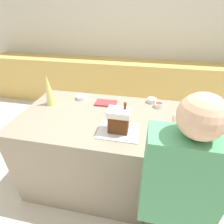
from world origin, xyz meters
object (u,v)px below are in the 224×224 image
object	(u,v)px
candy_bowl_front_corner	(159,105)
candy_bowl_near_tray_right	(82,97)
person	(173,207)
baking_tray	(118,131)
candy_bowl_far_right	(114,111)
cookbook	(106,103)
candy_bowl_center_rear	(180,116)
candy_bowl_beside_tree	(152,100)
decorative_tree	(49,90)
gingerbread_house	(119,120)

from	to	relation	value
candy_bowl_front_corner	candy_bowl_near_tray_right	xyz separation A→B (m)	(-0.90, 0.03, -0.00)
candy_bowl_near_tray_right	person	xyz separation A→B (m)	(0.97, -1.08, -0.14)
baking_tray	candy_bowl_far_right	bearing A→B (deg)	108.30
candy_bowl_far_right	cookbook	bearing A→B (deg)	125.32
baking_tray	candy_bowl_front_corner	distance (m)	0.63
candy_bowl_near_tray_right	candy_bowl_far_right	xyz separation A→B (m)	(0.44, -0.25, 0.00)
candy_bowl_near_tray_right	cookbook	size ratio (longest dim) A/B	0.56
cookbook	candy_bowl_near_tray_right	bearing A→B (deg)	167.02
candy_bowl_center_rear	candy_bowl_beside_tree	xyz separation A→B (m)	(-0.27, 0.29, 0.00)
baking_tray	person	xyz separation A→B (m)	(0.44, -0.54, -0.12)
baking_tray	decorative_tree	xyz separation A→B (m)	(-0.83, 0.35, 0.17)
gingerbread_house	decorative_tree	world-z (taller)	decorative_tree
gingerbread_house	candy_bowl_far_right	world-z (taller)	gingerbread_house
candy_bowl_front_corner	candy_bowl_center_rear	xyz separation A→B (m)	(0.20, -0.19, -0.01)
candy_bowl_center_rear	cookbook	bearing A→B (deg)	169.50
candy_bowl_front_corner	gingerbread_house	bearing A→B (deg)	-125.12
candy_bowl_front_corner	cookbook	distance (m)	0.59
decorative_tree	candy_bowl_front_corner	size ratio (longest dim) A/B	3.68
baking_tray	decorative_tree	bearing A→B (deg)	157.18
candy_bowl_near_tray_right	decorative_tree	bearing A→B (deg)	-146.65
baking_tray	candy_bowl_near_tray_right	world-z (taller)	candy_bowl_near_tray_right
gingerbread_house	candy_bowl_beside_tree	xyz separation A→B (m)	(0.29, 0.61, -0.09)
baking_tray	person	world-z (taller)	person
gingerbread_house	candy_bowl_front_corner	world-z (taller)	gingerbread_house
candy_bowl_front_corner	candy_bowl_beside_tree	xyz separation A→B (m)	(-0.08, 0.10, -0.00)
gingerbread_house	candy_bowl_beside_tree	distance (m)	0.68
baking_tray	cookbook	world-z (taller)	cookbook
baking_tray	candy_bowl_center_rear	xyz separation A→B (m)	(0.56, 0.33, 0.02)
gingerbread_house	cookbook	distance (m)	0.53
cookbook	baking_tray	bearing A→B (deg)	-64.49
gingerbread_house	candy_bowl_far_right	xyz separation A→B (m)	(-0.10, 0.29, -0.09)
candy_bowl_near_tray_right	cookbook	distance (m)	0.32
decorative_tree	cookbook	distance (m)	0.64
candy_bowl_center_rear	person	world-z (taller)	person
candy_bowl_near_tray_right	cookbook	bearing A→B (deg)	-12.98
candy_bowl_beside_tree	cookbook	xyz separation A→B (m)	(-0.51, -0.14, -0.02)
candy_bowl_beside_tree	person	world-z (taller)	person
gingerbread_house	decorative_tree	xyz separation A→B (m)	(-0.83, 0.35, 0.05)
candy_bowl_front_corner	candy_bowl_center_rear	bearing A→B (deg)	-43.87
candy_bowl_beside_tree	person	xyz separation A→B (m)	(0.15, -1.15, -0.14)
candy_bowl_near_tray_right	candy_bowl_center_rear	bearing A→B (deg)	-11.21
candy_bowl_near_tray_right	person	size ratio (longest dim) A/B	0.08
baking_tray	candy_bowl_near_tray_right	size ratio (longest dim) A/B	2.76
cookbook	gingerbread_house	bearing A→B (deg)	-64.45
candy_bowl_center_rear	gingerbread_house	bearing A→B (deg)	-149.71
gingerbread_house	candy_bowl_near_tray_right	xyz separation A→B (m)	(-0.54, 0.54, -0.10)
candy_bowl_front_corner	cookbook	bearing A→B (deg)	-175.77
candy_bowl_near_tray_right	candy_bowl_beside_tree	xyz separation A→B (m)	(0.82, 0.07, 0.00)
decorative_tree	person	xyz separation A→B (m)	(1.27, -0.89, -0.29)
cookbook	candy_bowl_front_corner	bearing A→B (deg)	4.23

